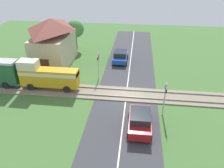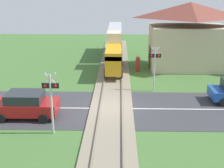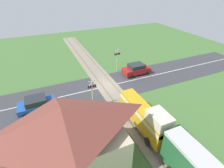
{
  "view_description": "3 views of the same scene",
  "coord_description": "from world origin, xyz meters",
  "px_view_note": "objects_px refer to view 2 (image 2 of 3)",
  "views": [
    {
      "loc": [
        -19.76,
        -0.86,
        12.44
      ],
      "look_at": [
        0.0,
        1.55,
        1.2
      ],
      "focal_mm": 35.0,
      "sensor_mm": 36.0,
      "label": 1
    },
    {
      "loc": [
        0.49,
        -18.94,
        7.99
      ],
      "look_at": [
        0.0,
        1.55,
        1.2
      ],
      "focal_mm": 50.0,
      "sensor_mm": 36.0,
      "label": 2
    },
    {
      "loc": [
        7.4,
        18.13,
        12.11
      ],
      "look_at": [
        0.0,
        1.55,
        1.2
      ],
      "focal_mm": 28.0,
      "sensor_mm": 36.0,
      "label": 3
    }
  ],
  "objects_px": {
    "train": "(115,44)",
    "station_building": "(188,37)",
    "car_near_crossing": "(26,104)",
    "pedestrian_by_station": "(138,64)",
    "crossing_signal_west_approach": "(51,96)",
    "crossing_signal_east_approach": "(155,63)"
  },
  "relations": [
    {
      "from": "crossing_signal_west_approach",
      "to": "crossing_signal_east_approach",
      "type": "relative_size",
      "value": 1.0
    },
    {
      "from": "crossing_signal_west_approach",
      "to": "station_building",
      "type": "height_order",
      "value": "station_building"
    },
    {
      "from": "train",
      "to": "station_building",
      "type": "distance_m",
      "value": 7.34
    },
    {
      "from": "pedestrian_by_station",
      "to": "station_building",
      "type": "bearing_deg",
      "value": 14.53
    },
    {
      "from": "car_near_crossing",
      "to": "crossing_signal_east_approach",
      "type": "relative_size",
      "value": 1.12
    },
    {
      "from": "station_building",
      "to": "pedestrian_by_station",
      "type": "xyz_separation_m",
      "value": [
        -4.73,
        -1.23,
        -2.33
      ]
    },
    {
      "from": "crossing_signal_west_approach",
      "to": "pedestrian_by_station",
      "type": "distance_m",
      "value": 13.73
    },
    {
      "from": "car_near_crossing",
      "to": "crossing_signal_west_approach",
      "type": "height_order",
      "value": "crossing_signal_west_approach"
    },
    {
      "from": "train",
      "to": "crossing_signal_west_approach",
      "type": "distance_m",
      "value": 16.23
    },
    {
      "from": "station_building",
      "to": "train",
      "type": "bearing_deg",
      "value": 162.85
    },
    {
      "from": "crossing_signal_west_approach",
      "to": "pedestrian_by_station",
      "type": "xyz_separation_m",
      "value": [
        5.32,
        12.56,
        -1.51
      ]
    },
    {
      "from": "pedestrian_by_station",
      "to": "car_near_crossing",
      "type": "bearing_deg",
      "value": -125.26
    },
    {
      "from": "crossing_signal_west_approach",
      "to": "crossing_signal_east_approach",
      "type": "xyz_separation_m",
      "value": [
        6.23,
        7.06,
        0.0
      ]
    },
    {
      "from": "train",
      "to": "crossing_signal_west_approach",
      "type": "height_order",
      "value": "crossing_signal_west_approach"
    },
    {
      "from": "station_building",
      "to": "crossing_signal_east_approach",
      "type": "bearing_deg",
      "value": -119.53
    },
    {
      "from": "train",
      "to": "station_building",
      "type": "height_order",
      "value": "station_building"
    },
    {
      "from": "train",
      "to": "car_near_crossing",
      "type": "height_order",
      "value": "train"
    },
    {
      "from": "crossing_signal_east_approach",
      "to": "station_building",
      "type": "bearing_deg",
      "value": 60.47
    },
    {
      "from": "crossing_signal_west_approach",
      "to": "crossing_signal_east_approach",
      "type": "distance_m",
      "value": 9.42
    },
    {
      "from": "car_near_crossing",
      "to": "pedestrian_by_station",
      "type": "bearing_deg",
      "value": 54.74
    },
    {
      "from": "car_near_crossing",
      "to": "pedestrian_by_station",
      "type": "height_order",
      "value": "car_near_crossing"
    },
    {
      "from": "pedestrian_by_station",
      "to": "train",
      "type": "bearing_deg",
      "value": 123.21
    }
  ]
}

